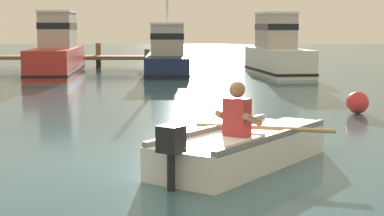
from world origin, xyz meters
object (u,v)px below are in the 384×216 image
rowboat_with_person (245,147)px  moored_boat_red (57,51)px  mooring_buoy (358,103)px  moored_boat_white (278,52)px  moored_boat_navy (167,55)px

rowboat_with_person → moored_boat_red: moored_boat_red is taller
mooring_buoy → rowboat_with_person: bearing=-119.1°
mooring_buoy → moored_boat_white: bearing=91.8°
moored_boat_navy → mooring_buoy: size_ratio=10.76×
rowboat_with_person → moored_boat_red: bearing=110.8°
moored_boat_white → mooring_buoy: (0.36, -11.23, -0.67)m
rowboat_with_person → moored_boat_white: size_ratio=0.64×
moored_boat_red → mooring_buoy: bearing=-50.7°
moored_boat_red → mooring_buoy: 14.48m
moored_boat_red → moored_boat_white: size_ratio=1.26×
moored_boat_white → rowboat_with_person: bearing=-98.8°
mooring_buoy → moored_boat_red: bearing=129.3°
moored_boat_navy → mooring_buoy: bearing=-67.5°
moored_boat_navy → mooring_buoy: moored_boat_navy is taller
moored_boat_red → moored_boat_navy: (4.39, 0.28, -0.18)m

